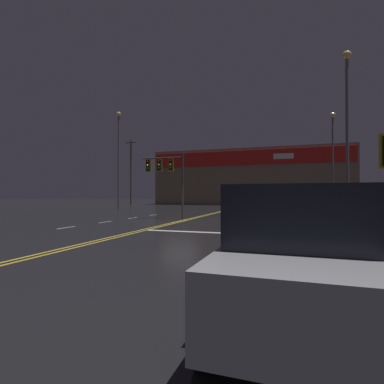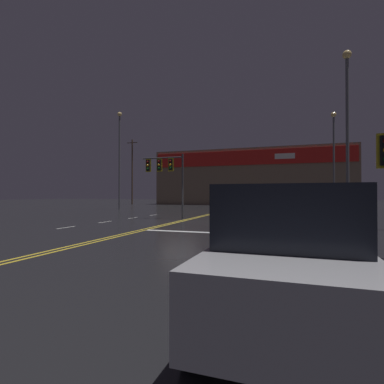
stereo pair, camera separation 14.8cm
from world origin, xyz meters
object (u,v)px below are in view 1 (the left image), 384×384
traffic_signal_median (164,169)px  parked_car (297,252)px  streetlight_far_left (347,115)px  streetlight_near_left (119,149)px  streetlight_far_right (333,149)px

traffic_signal_median → parked_car: size_ratio=1.12×
streetlight_far_left → streetlight_near_left: bearing=154.5°
traffic_signal_median → streetlight_far_left: (12.50, 0.71, 3.20)m
streetlight_far_right → streetlight_far_left: bearing=-93.7°
streetlight_near_left → streetlight_far_right: size_ratio=1.14×
streetlight_far_left → streetlight_far_right: size_ratio=1.03×
traffic_signal_median → streetlight_far_left: 12.93m
streetlight_near_left → streetlight_far_left: size_ratio=1.11×
streetlight_near_left → parked_car: 35.69m
streetlight_near_left → parked_car: size_ratio=2.84×
traffic_signal_median → streetlight_far_right: bearing=47.8°
traffic_signal_median → streetlight_far_right: 20.18m
streetlight_near_left → streetlight_far_left: (24.04, -11.46, -0.63)m
streetlight_far_left → parked_car: bearing=-101.5°
traffic_signal_median → parked_car: traffic_signal_median is taller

